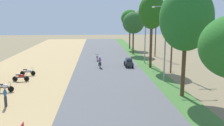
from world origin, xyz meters
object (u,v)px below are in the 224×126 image
at_px(parked_motorbike_third, 21,77).
at_px(median_tree_third, 152,12).
at_px(parked_motorbike_fourth, 28,71).
at_px(pedestrian_on_shoulder, 5,95).
at_px(streetlamp_mid, 145,33).
at_px(parked_motorbike_second, 4,87).
at_px(median_tree_second, 186,18).
at_px(motorbike_ahead_second, 97,58).
at_px(utility_pole_far, 172,34).
at_px(car_sedan_charcoal, 129,62).
at_px(motorbike_foreground_rider, 100,62).
at_px(median_tree_fifth, 130,18).
at_px(median_tree_fourth, 133,23).
at_px(streetlamp_near, 165,38).
at_px(utility_pole_near, 156,28).

height_order(parked_motorbike_third, median_tree_third, median_tree_third).
xyz_separation_m(parked_motorbike_fourth, pedestrian_on_shoulder, (1.05, -10.40, 0.41)).
bearing_deg(streetlamp_mid, parked_motorbike_third, -147.68).
xyz_separation_m(parked_motorbike_second, median_tree_second, (16.16, -2.16, 6.28)).
relative_size(median_tree_third, motorbike_ahead_second, 5.51).
bearing_deg(pedestrian_on_shoulder, utility_pole_far, 33.51).
relative_size(car_sedan_charcoal, motorbike_foreground_rider, 1.26).
distance_m(median_tree_third, motorbike_foreground_rider, 9.74).
bearing_deg(parked_motorbike_fourth, median_tree_fifth, 57.30).
relative_size(median_tree_second, motorbike_ahead_second, 5.32).
relative_size(parked_motorbike_third, median_tree_fourth, 0.23).
bearing_deg(motorbike_foreground_rider, pedestrian_on_shoulder, -117.88).
xyz_separation_m(parked_motorbike_second, streetlamp_near, (15.96, 3.05, 4.17)).
bearing_deg(median_tree_fourth, motorbike_foreground_rider, -117.70).
distance_m(streetlamp_near, utility_pole_near, 17.31).
bearing_deg(utility_pole_near, utility_pole_far, -94.96).
distance_m(median_tree_fourth, motorbike_ahead_second, 11.03).
xyz_separation_m(parked_motorbike_fourth, median_tree_fourth, (15.16, 16.36, 5.34)).
relative_size(median_tree_second, utility_pole_far, 1.01).
bearing_deg(utility_pole_near, pedestrian_on_shoulder, -126.43).
distance_m(parked_motorbike_fourth, median_tree_third, 17.60).
xyz_separation_m(median_tree_fifth, utility_pole_far, (1.94, -23.80, -1.74)).
height_order(parked_motorbike_third, motorbike_ahead_second, motorbike_ahead_second).
relative_size(median_tree_fourth, streetlamp_near, 0.97).
relative_size(median_tree_third, streetlamp_mid, 1.26).
height_order(parked_motorbike_third, car_sedan_charcoal, car_sedan_charcoal).
bearing_deg(parked_motorbike_third, utility_pole_far, 10.40).
distance_m(utility_pole_far, motorbike_foreground_rider, 10.39).
distance_m(median_tree_second, median_tree_fourth, 25.12).
relative_size(median_tree_fourth, streetlamp_mid, 1.00).
height_order(streetlamp_near, motorbike_foreground_rider, streetlamp_near).
xyz_separation_m(median_tree_second, streetlamp_near, (-0.20, 5.21, -2.11)).
distance_m(median_tree_fourth, utility_pole_near, 4.63).
bearing_deg(streetlamp_near, motorbike_ahead_second, 118.97).
bearing_deg(streetlamp_mid, utility_pole_near, 63.64).
bearing_deg(median_tree_fourth, streetlamp_near, -88.87).
relative_size(parked_motorbike_third, pedestrian_on_shoulder, 1.11).
relative_size(parked_motorbike_second, streetlamp_mid, 0.23).
height_order(median_tree_fifth, utility_pole_far, utility_pole_far).
height_order(parked_motorbike_second, utility_pole_far, utility_pole_far).
relative_size(pedestrian_on_shoulder, streetlamp_mid, 0.21).
bearing_deg(utility_pole_far, median_tree_fourth, 98.64).
relative_size(parked_motorbike_fourth, motorbike_foreground_rider, 1.00).
bearing_deg(utility_pole_far, pedestrian_on_shoulder, -146.49).
distance_m(parked_motorbike_fourth, pedestrian_on_shoulder, 10.46).
distance_m(median_tree_second, median_tree_fifth, 33.07).
height_order(streetlamp_mid, motorbike_foreground_rider, streetlamp_mid).
bearing_deg(median_tree_second, utility_pole_far, 78.91).
distance_m(pedestrian_on_shoulder, utility_pole_far, 20.20).
bearing_deg(median_tree_fifth, motorbike_ahead_second, -116.20).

